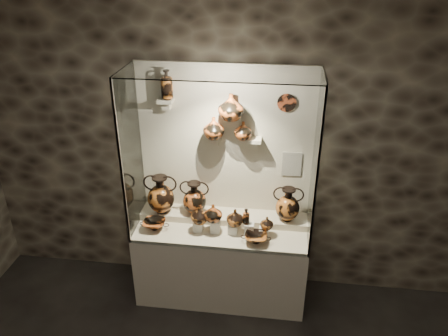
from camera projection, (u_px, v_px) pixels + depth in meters
The scene contains 36 objects.
wall_back at pixel (225, 145), 4.25m from camera, with size 5.00×0.02×3.20m, color black.
plinth at pixel (221, 263), 4.51m from camera, with size 1.70×0.60×0.80m, color beige.
front_tier at pixel (221, 230), 4.32m from camera, with size 1.68×0.58×0.03m, color beige.
rear_tier at pixel (224, 217), 4.46m from camera, with size 1.70×0.25×0.10m, color beige.
back_panel at pixel (225, 145), 4.24m from camera, with size 1.70×0.03×1.60m, color beige.
glass_front at pixel (216, 174), 3.70m from camera, with size 1.70×0.01×1.60m, color white.
glass_left at pixel (131, 154), 4.06m from camera, with size 0.01×0.60×1.60m, color white.
glass_right at pixel (315, 164), 3.87m from camera, with size 0.01×0.60×1.60m, color white.
glass_top at pixel (221, 72), 3.60m from camera, with size 1.70×0.60×0.01m, color white.
frame_post_left at pixel (121, 168), 3.81m from camera, with size 0.02×0.02×1.60m, color gray.
frame_post_right at pixel (317, 180), 3.61m from camera, with size 0.02×0.02×1.60m, color gray.
pedestal_a at pixel (198, 226), 4.27m from camera, with size 0.09×0.09×0.10m, color beige.
pedestal_b at pixel (215, 226), 4.25m from camera, with size 0.09×0.09×0.13m, color beige.
pedestal_c at pixel (233, 229), 4.24m from camera, with size 0.09×0.09×0.09m, color beige.
pedestal_d at pixel (249, 229), 4.21m from camera, with size 0.09×0.09×0.12m, color beige.
pedestal_e at pixel (264, 232), 4.20m from camera, with size 0.09×0.09×0.08m, color beige.
bracket_ul at pixel (166, 101), 4.04m from camera, with size 0.14×0.12×0.04m, color beige.
bracket_ca at pixel (214, 138), 4.14m from camera, with size 0.14×0.12×0.04m, color beige.
bracket_cb at pixel (235, 119), 4.03m from camera, with size 0.10×0.12×0.04m, color beige.
bracket_cc at pixel (254, 140), 4.10m from camera, with size 0.14×0.12×0.04m, color beige.
amphora_left at pixel (161, 194), 4.38m from camera, with size 0.32×0.32×0.41m, color #AB5B20, non-canonical shape.
amphora_mid at pixel (195, 198), 4.37m from camera, with size 0.28×0.28×0.35m, color #B4511F, non-canonical shape.
amphora_right at pixel (288, 204), 4.26m from camera, with size 0.28×0.28×0.35m, color #AB5B20, non-canonical shape.
jug_a at pixel (200, 215), 4.19m from camera, with size 0.17×0.17×0.18m, color #AB5B20.
jug_b at pixel (213, 213), 4.17m from camera, with size 0.18×0.18×0.18m, color #B4511F.
jug_c at pixel (235, 217), 4.18m from camera, with size 0.16×0.16×0.17m, color #AB5B20.
jug_e at pixel (267, 223), 4.15m from camera, with size 0.13×0.13×0.13m, color #AB5B20.
lekythos_small at pixel (246, 215), 4.15m from camera, with size 0.08×0.08×0.18m, color #B4511F, non-canonical shape.
kylix_left at pixel (154, 224), 4.29m from camera, with size 0.28×0.24×0.11m, color #B4511F, non-canonical shape.
kylix_right at pixel (256, 238), 4.09m from camera, with size 0.27×0.23×0.11m, color #AB5B20, non-canonical shape.
lekythos_tall at pixel (167, 83), 3.95m from camera, with size 0.12×0.12×0.30m, color #AB5B20, non-canonical shape.
ovoid_vase_a at pixel (214, 128), 4.04m from camera, with size 0.20×0.20×0.21m, color #B4511F.
ovoid_vase_b at pixel (231, 107), 3.91m from camera, with size 0.23×0.23×0.24m, color #B4511F.
ovoid_vase_c at pixel (243, 130), 4.03m from camera, with size 0.17×0.17×0.17m, color #B4511F.
wall_plate at pixel (287, 103), 3.94m from camera, with size 0.17×0.17×0.02m, color #9A3E1E.
info_placard at pixel (292, 164), 4.22m from camera, with size 0.19×0.01×0.25m, color beige.
Camera 1 is at (0.49, -1.36, 3.32)m, focal length 35.00 mm.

